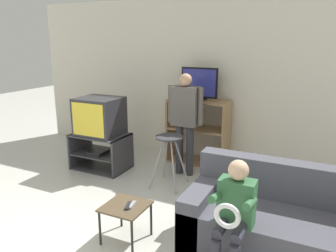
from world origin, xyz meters
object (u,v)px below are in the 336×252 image
object	(u,v)px
folding_stool	(169,146)
person_standing_adult	(185,115)
television_flat	(199,85)
person_seated_child	(234,210)
media_shelf	(198,131)
couch	(278,224)
tv_stand	(101,152)
remote_control_black	(128,206)
remote_control_white	(132,205)
television_main	(100,116)
snack_table	(126,210)

from	to	relation	value
folding_stool	person_standing_adult	world-z (taller)	person_standing_adult
folding_stool	television_flat	bearing A→B (deg)	87.82
person_seated_child	media_shelf	bearing A→B (deg)	117.14
media_shelf	couch	distance (m)	2.42
tv_stand	media_shelf	distance (m)	1.56
media_shelf	remote_control_black	xyz separation A→B (m)	(0.17, -2.34, -0.14)
remote_control_white	television_flat	bearing A→B (deg)	86.02
television_flat	remote_control_black	world-z (taller)	television_flat
couch	person_standing_adult	size ratio (longest dim) A/B	1.14
tv_stand	television_main	bearing A→B (deg)	99.29
television_main	remote_control_white	distance (m)	2.09
media_shelf	television_flat	size ratio (longest dim) A/B	1.77
television_main	person_standing_adult	distance (m)	1.30
television_main	snack_table	bearing A→B (deg)	-46.28
television_main	snack_table	size ratio (longest dim) A/B	1.54
remote_control_white	person_seated_child	distance (m)	1.03
snack_table	remote_control_white	world-z (taller)	remote_control_white
tv_stand	remote_control_white	distance (m)	2.03
couch	remote_control_white	bearing A→B (deg)	-161.45
television_main	couch	bearing A→B (deg)	-19.72
media_shelf	folding_stool	bearing A→B (deg)	-91.53
media_shelf	couch	world-z (taller)	media_shelf
folding_stool	remote_control_black	xyz separation A→B (m)	(0.20, -1.33, -0.19)
television_main	remote_control_black	distance (m)	2.09
television_main	folding_stool	size ratio (longest dim) A/B	0.90
folding_stool	person_seated_child	distance (m)	1.82
snack_table	remote_control_black	size ratio (longest dim) A/B	2.86
television_flat	person_seated_child	size ratio (longest dim) A/B	0.58
folding_stool	person_seated_child	world-z (taller)	person_seated_child
snack_table	person_seated_child	size ratio (longest dim) A/B	0.41
media_shelf	person_standing_adult	size ratio (longest dim) A/B	0.69
television_main	television_flat	bearing A→B (deg)	34.13
snack_table	tv_stand	bearing A→B (deg)	134.05
remote_control_black	snack_table	bearing A→B (deg)	146.89
television_main	media_shelf	xyz separation A→B (m)	(1.26, 0.88, -0.30)
tv_stand	television_flat	bearing A→B (deg)	34.83
television_flat	person_standing_adult	distance (m)	0.64
media_shelf	snack_table	world-z (taller)	media_shelf
media_shelf	person_standing_adult	distance (m)	0.66
remote_control_white	person_standing_adult	world-z (taller)	person_standing_adult
folding_stool	couch	distance (m)	1.79
person_standing_adult	folding_stool	bearing A→B (deg)	-93.32
person_standing_adult	television_main	bearing A→B (deg)	-165.06
couch	television_main	bearing A→B (deg)	160.28
media_shelf	person_seated_child	bearing A→B (deg)	-62.86
media_shelf	snack_table	size ratio (longest dim) A/B	2.51
folding_stool	remote_control_black	size ratio (longest dim) A/B	4.92
couch	person_standing_adult	xyz separation A→B (m)	(-1.51, 1.33, 0.62)
television_main	remote_control_white	xyz separation A→B (m)	(1.45, -1.43, -0.44)
snack_table	remote_control_black	world-z (taller)	remote_control_black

